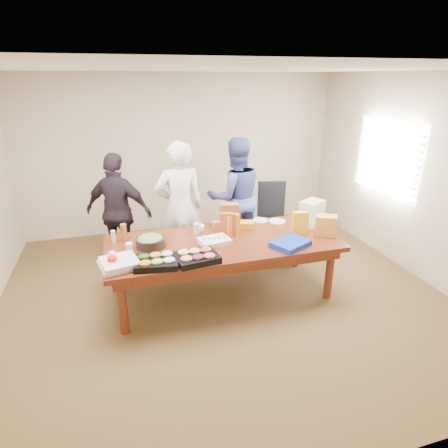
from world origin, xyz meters
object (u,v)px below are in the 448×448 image
object	(u,v)px
sheet_cake	(214,241)
conference_table	(223,268)
office_chair	(275,220)
salad_bowl	(150,242)
person_right	(235,197)
person_center	(180,208)

from	to	relation	value
sheet_cake	conference_table	bearing A→B (deg)	9.90
office_chair	salad_bowl	size ratio (longest dim) A/B	3.03
conference_table	person_right	size ratio (longest dim) A/B	1.55
sheet_cake	office_chair	bearing A→B (deg)	30.28
office_chair	person_right	size ratio (longest dim) A/B	0.57
office_chair	salad_bowl	bearing A→B (deg)	-139.31
sheet_cake	salad_bowl	size ratio (longest dim) A/B	1.04
conference_table	salad_bowl	world-z (taller)	salad_bowl
person_center	salad_bowl	distance (m)	0.93
sheet_cake	person_center	bearing A→B (deg)	95.59
person_right	person_center	bearing A→B (deg)	20.88
office_chair	sheet_cake	size ratio (longest dim) A/B	2.91
salad_bowl	conference_table	bearing A→B (deg)	-5.77
sheet_cake	salad_bowl	distance (m)	0.76
person_right	salad_bowl	size ratio (longest dim) A/B	5.28
office_chair	sheet_cake	bearing A→B (deg)	-124.37
conference_table	person_right	distance (m)	1.40
salad_bowl	office_chair	bearing A→B (deg)	25.25
conference_table	office_chair	distance (m)	1.58
conference_table	sheet_cake	xyz separation A→B (m)	(-0.12, -0.04, 0.41)
conference_table	person_center	distance (m)	1.09
person_right	salad_bowl	xyz separation A→B (m)	(-1.41, -1.09, -0.10)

